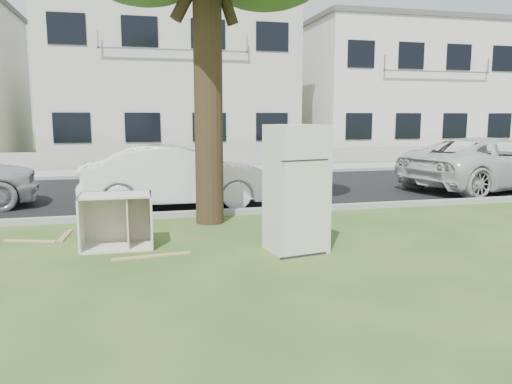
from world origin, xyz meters
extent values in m
plane|color=#324D1B|center=(0.00, 0.00, 0.00)|extent=(120.00, 120.00, 0.00)
cube|color=black|center=(0.00, 6.00, 0.01)|extent=(120.00, 7.00, 0.01)
cube|color=gray|center=(0.00, 2.45, 0.00)|extent=(120.00, 0.18, 0.12)
cube|color=gray|center=(0.00, 9.55, 0.00)|extent=(120.00, 0.18, 0.12)
cube|color=gray|center=(0.00, 11.00, 0.01)|extent=(120.00, 2.80, 0.01)
cube|color=gray|center=(0.00, 12.60, 0.35)|extent=(120.00, 0.15, 0.70)
cylinder|color=black|center=(-0.40, 1.80, 2.60)|extent=(0.54, 0.54, 5.20)
cube|color=#B9B7A8|center=(0.00, 17.50, 3.60)|extent=(11.00, 8.00, 7.20)
cube|color=#595451|center=(0.00, 17.50, 7.32)|extent=(11.22, 8.16, 0.24)
cube|color=white|center=(12.00, 17.50, 3.30)|extent=(10.00, 8.00, 6.60)
cube|color=#595451|center=(12.00, 17.50, 6.72)|extent=(10.20, 8.16, 0.24)
cube|color=white|center=(0.57, -0.54, 0.96)|extent=(0.92, 0.87, 1.92)
cube|color=beige|center=(-2.10, 0.30, 0.43)|extent=(1.10, 0.69, 0.85)
cube|color=tan|center=(-1.60, -0.38, 0.01)|extent=(1.15, 0.24, 0.02)
cube|color=tan|center=(-3.50, 1.02, 0.01)|extent=(0.86, 0.35, 0.02)
cube|color=#A07559|center=(-3.00, 1.26, 0.01)|extent=(0.17, 0.86, 0.02)
imported|color=silver|center=(-0.83, 3.65, 0.70)|extent=(4.27, 1.55, 1.40)
imported|color=silver|center=(7.93, 4.32, 0.73)|extent=(5.69, 3.56, 1.47)
camera|label=1|loc=(-1.81, -7.63, 2.04)|focal=35.00mm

